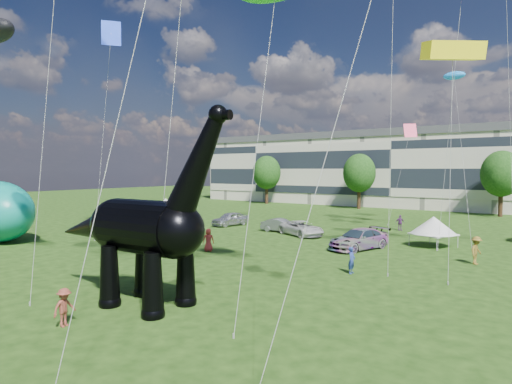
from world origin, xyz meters
The scene contains 13 objects.
ground centered at (0.00, 0.00, 0.00)m, with size 220.00×220.00×0.00m, color #16330C.
terrace_row centered at (-8.00, 62.00, 6.00)m, with size 78.00×11.00×12.00m, color beige.
tree_far_left centered at (-30.00, 53.00, 6.29)m, with size 5.20×5.20×9.44m.
tree_mid_left centered at (-12.00, 53.00, 6.29)m, with size 5.20×5.20×9.44m.
tree_mid_right centered at (8.00, 53.00, 6.29)m, with size 5.20×5.20×9.44m.
dinosaur_sculpture centered at (-1.72, 0.21, 3.52)m, with size 11.39×3.23×9.32m.
car_silver centered at (-15.95, 24.65, 0.78)m, with size 1.83×4.56×1.55m, color silver.
car_grey centered at (-8.65, 23.85, 0.67)m, with size 1.43×4.09×1.35m, color slate.
car_white centered at (-5.73, 22.90, 0.70)m, with size 2.33×5.06×1.41m, color silver.
car_dark centered at (1.45, 19.40, 0.81)m, with size 2.28×5.61×1.63m, color #595960.
gazebo_near centered at (6.02, 24.01, 1.76)m, with size 4.75×4.75×2.51m.
gazebo_left centered at (-26.15, 24.40, 1.89)m, with size 4.56×4.56×2.69m.
visitors centered at (-1.44, 16.57, 0.86)m, with size 56.23×36.66×1.89m.
Camera 1 is at (14.30, -12.90, 6.34)m, focal length 30.00 mm.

